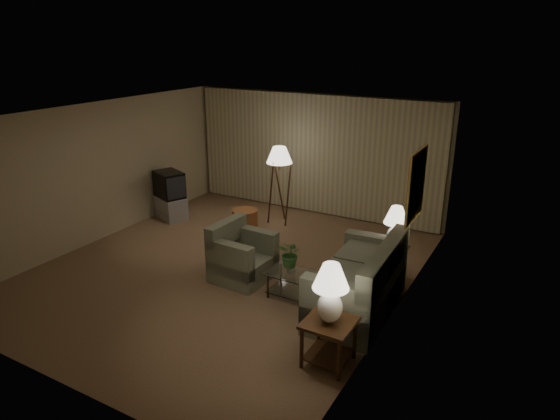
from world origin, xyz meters
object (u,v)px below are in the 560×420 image
object	(u,v)px
side_table_far	(393,258)
vase	(291,268)
crt_tv	(169,184)
table_lamp_far	(396,223)
floor_lamp	(279,184)
ottoman	(245,218)
tv_cabinet	(171,207)
coffee_table	(299,283)
armchair	(243,258)
table_lamp_near	(331,288)
side_table_near	(329,334)
sofa	(357,284)

from	to	relation	value
side_table_far	vase	xyz separation A→B (m)	(-1.21, -1.35, 0.10)
crt_tv	table_lamp_far	bearing A→B (deg)	17.85
floor_lamp	ottoman	size ratio (longest dim) A/B	3.08
tv_cabinet	ottoman	size ratio (longest dim) A/B	1.62
coffee_table	ottoman	size ratio (longest dim) A/B	1.87
tv_cabinet	coffee_table	bearing A→B (deg)	-0.68
table_lamp_far	coffee_table	size ratio (longest dim) A/B	0.68
tv_cabinet	floor_lamp	world-z (taller)	floor_lamp
coffee_table	armchair	bearing A→B (deg)	172.70
tv_cabinet	table_lamp_near	bearing A→B (deg)	-7.62
table_lamp_far	vase	world-z (taller)	table_lamp_far
side_table_near	table_lamp_near	xyz separation A→B (m)	(-0.00, 0.00, 0.64)
coffee_table	tv_cabinet	xyz separation A→B (m)	(-4.14, 1.79, -0.03)
side_table_far	coffee_table	xyz separation A→B (m)	(-1.06, -1.35, -0.11)
tv_cabinet	armchair	bearing A→B (deg)	-5.96
table_lamp_near	crt_tv	bearing A→B (deg)	149.66
sofa	floor_lamp	bearing A→B (deg)	-135.76
tv_cabinet	ottoman	xyz separation A→B (m)	(1.70, 0.40, -0.07)
armchair	coffee_table	world-z (taller)	armchair
sofa	side_table_near	world-z (taller)	sofa
sofa	side_table_far	distance (m)	1.26
sofa	armchair	xyz separation A→B (m)	(-2.04, 0.04, -0.05)
tv_cabinet	floor_lamp	bearing A→B (deg)	45.56
ottoman	side_table_far	bearing A→B (deg)	-13.59
side_table_far	table_lamp_near	bearing A→B (deg)	-90.00
armchair	table_lamp_near	size ratio (longest dim) A/B	1.29
side_table_near	table_lamp_near	size ratio (longest dim) A/B	0.78
table_lamp_far	tv_cabinet	size ratio (longest dim) A/B	0.78
armchair	side_table_far	world-z (taller)	armchair
coffee_table	crt_tv	world-z (taller)	crt_tv
armchair	coffee_table	size ratio (longest dim) A/B	0.97
table_lamp_near	ottoman	bearing A→B (deg)	135.42
armchair	coffee_table	distance (m)	1.14
table_lamp_near	armchair	bearing A→B (deg)	147.47
table_lamp_far	ottoman	world-z (taller)	table_lamp_far
armchair	ottoman	size ratio (longest dim) A/B	1.82
table_lamp_far	vase	distance (m)	1.89
coffee_table	sofa	bearing A→B (deg)	6.29
table_lamp_near	floor_lamp	size ratio (longest dim) A/B	0.46
coffee_table	table_lamp_far	bearing A→B (deg)	51.94
ottoman	vase	size ratio (longest dim) A/B	3.79
crt_tv	ottoman	bearing A→B (deg)	36.01
side_table_near	vase	distance (m)	1.74
table_lamp_near	side_table_far	bearing A→B (deg)	90.00
side_table_near	side_table_far	world-z (taller)	same
table_lamp_far	coffee_table	bearing A→B (deg)	-128.06
armchair	crt_tv	world-z (taller)	crt_tv
table_lamp_near	ottoman	distance (m)	4.99
table_lamp_far	coffee_table	xyz separation A→B (m)	(-1.06, -1.35, -0.73)
side_table_far	table_lamp_far	size ratio (longest dim) A/B	0.86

